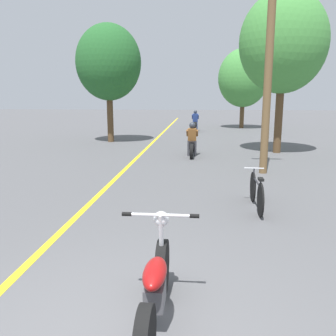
{
  "coord_description": "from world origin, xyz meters",
  "views": [
    {
      "loc": [
        0.75,
        -3.01,
        2.39
      ],
      "look_at": [
        0.1,
        4.3,
        0.9
      ],
      "focal_mm": 38.0,
      "sensor_mm": 36.0,
      "label": 1
    }
  ],
  "objects_px": {
    "roadside_tree_right_near": "(283,43)",
    "roadside_tree_right_far": "(243,78)",
    "motorcycle_rider_far": "(195,123)",
    "roadside_tree_left": "(108,63)",
    "bicycle_parked": "(257,192)",
    "motorcycle_rider_lead": "(192,143)",
    "utility_pole": "(269,58)",
    "motorcycle_foreground": "(155,288)"
  },
  "relations": [
    {
      "from": "utility_pole",
      "to": "roadside_tree_left",
      "type": "xyz_separation_m",
      "value": [
        -6.72,
        7.25,
        0.57
      ]
    },
    {
      "from": "utility_pole",
      "to": "roadside_tree_right_far",
      "type": "bearing_deg",
      "value": 86.04
    },
    {
      "from": "motorcycle_rider_lead",
      "to": "bicycle_parked",
      "type": "distance_m",
      "value": 6.99
    },
    {
      "from": "motorcycle_rider_far",
      "to": "utility_pole",
      "type": "bearing_deg",
      "value": -80.04
    },
    {
      "from": "roadside_tree_right_near",
      "to": "bicycle_parked",
      "type": "bearing_deg",
      "value": -104.57
    },
    {
      "from": "motorcycle_foreground",
      "to": "roadside_tree_right_near",
      "type": "bearing_deg",
      "value": 72.88
    },
    {
      "from": "motorcycle_rider_lead",
      "to": "bicycle_parked",
      "type": "bearing_deg",
      "value": -77.23
    },
    {
      "from": "utility_pole",
      "to": "motorcycle_rider_lead",
      "type": "xyz_separation_m",
      "value": [
        -2.32,
        3.11,
        -2.96
      ]
    },
    {
      "from": "roadside_tree_left",
      "to": "motorcycle_rider_far",
      "type": "xyz_separation_m",
      "value": [
        4.38,
        6.07,
        -3.5
      ]
    },
    {
      "from": "roadside_tree_left",
      "to": "motorcycle_rider_far",
      "type": "relative_size",
      "value": 2.69
    },
    {
      "from": "motorcycle_rider_lead",
      "to": "motorcycle_rider_far",
      "type": "height_order",
      "value": "motorcycle_rider_far"
    },
    {
      "from": "roadside_tree_right_far",
      "to": "motorcycle_rider_far",
      "type": "relative_size",
      "value": 2.61
    },
    {
      "from": "utility_pole",
      "to": "roadside_tree_right_far",
      "type": "xyz_separation_m",
      "value": [
        1.12,
        16.18,
        0.2
      ]
    },
    {
      "from": "roadside_tree_left",
      "to": "bicycle_parked",
      "type": "height_order",
      "value": "roadside_tree_left"
    },
    {
      "from": "roadside_tree_right_far",
      "to": "motorcycle_rider_far",
      "type": "bearing_deg",
      "value": -140.48
    },
    {
      "from": "utility_pole",
      "to": "motorcycle_rider_far",
      "type": "relative_size",
      "value": 3.04
    },
    {
      "from": "roadside_tree_right_near",
      "to": "roadside_tree_left",
      "type": "relative_size",
      "value": 1.09
    },
    {
      "from": "utility_pole",
      "to": "motorcycle_foreground",
      "type": "xyz_separation_m",
      "value": [
        -2.44,
        -7.87,
        -3.05
      ]
    },
    {
      "from": "bicycle_parked",
      "to": "utility_pole",
      "type": "bearing_deg",
      "value": 78.19
    },
    {
      "from": "roadside_tree_left",
      "to": "motorcycle_foreground",
      "type": "relative_size",
      "value": 2.89
    },
    {
      "from": "roadside_tree_right_near",
      "to": "roadside_tree_right_far",
      "type": "bearing_deg",
      "value": 90.82
    },
    {
      "from": "motorcycle_rider_far",
      "to": "roadside_tree_left",
      "type": "bearing_deg",
      "value": -125.81
    },
    {
      "from": "roadside_tree_right_far",
      "to": "motorcycle_rider_far",
      "type": "height_order",
      "value": "roadside_tree_right_far"
    },
    {
      "from": "utility_pole",
      "to": "roadside_tree_left",
      "type": "height_order",
      "value": "utility_pole"
    },
    {
      "from": "roadside_tree_right_far",
      "to": "motorcycle_foreground",
      "type": "distance_m",
      "value": 24.53
    },
    {
      "from": "roadside_tree_left",
      "to": "motorcycle_rider_far",
      "type": "height_order",
      "value": "roadside_tree_left"
    },
    {
      "from": "roadside_tree_left",
      "to": "bicycle_parked",
      "type": "relative_size",
      "value": 3.41
    },
    {
      "from": "motorcycle_rider_far",
      "to": "roadside_tree_right_near",
      "type": "bearing_deg",
      "value": -68.17
    },
    {
      "from": "motorcycle_foreground",
      "to": "motorcycle_rider_lead",
      "type": "distance_m",
      "value": 10.99
    },
    {
      "from": "roadside_tree_right_far",
      "to": "motorcycle_rider_lead",
      "type": "height_order",
      "value": "roadside_tree_right_far"
    },
    {
      "from": "roadside_tree_left",
      "to": "motorcycle_rider_lead",
      "type": "relative_size",
      "value": 2.85
    },
    {
      "from": "roadside_tree_right_far",
      "to": "bicycle_parked",
      "type": "xyz_separation_m",
      "value": [
        -1.9,
        -19.89,
        -3.31
      ]
    },
    {
      "from": "utility_pole",
      "to": "roadside_tree_right_near",
      "type": "xyz_separation_m",
      "value": [
        1.29,
        4.25,
        1.01
      ]
    },
    {
      "from": "roadside_tree_left",
      "to": "motorcycle_foreground",
      "type": "height_order",
      "value": "roadside_tree_left"
    },
    {
      "from": "utility_pole",
      "to": "motorcycle_rider_far",
      "type": "distance_m",
      "value": 13.84
    },
    {
      "from": "roadside_tree_left",
      "to": "bicycle_parked",
      "type": "distance_m",
      "value": 13.0
    },
    {
      "from": "roadside_tree_right_far",
      "to": "bicycle_parked",
      "type": "distance_m",
      "value": 20.25
    },
    {
      "from": "motorcycle_rider_lead",
      "to": "bicycle_parked",
      "type": "xyz_separation_m",
      "value": [
        1.55,
        -6.82,
        -0.15
      ]
    },
    {
      "from": "roadside_tree_right_far",
      "to": "roadside_tree_left",
      "type": "xyz_separation_m",
      "value": [
        -7.84,
        -8.93,
        0.37
      ]
    },
    {
      "from": "roadside_tree_left",
      "to": "motorcycle_foreground",
      "type": "xyz_separation_m",
      "value": [
        4.28,
        -15.12,
        -3.62
      ]
    },
    {
      "from": "roadside_tree_right_far",
      "to": "roadside_tree_left",
      "type": "height_order",
      "value": "roadside_tree_left"
    },
    {
      "from": "roadside_tree_left",
      "to": "utility_pole",
      "type": "bearing_deg",
      "value": -47.19
    }
  ]
}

